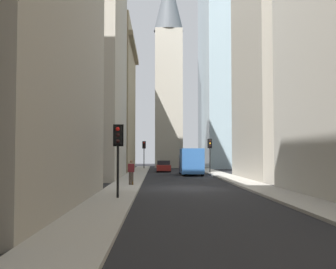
% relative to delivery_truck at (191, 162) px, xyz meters
% --- Properties ---
extents(ground_plane, '(135.00, 135.00, 0.00)m').
position_rel_delivery_truck_xyz_m(ground_plane, '(-16.90, 1.40, -1.46)').
color(ground_plane, black).
extents(sidewalk_right, '(90.00, 2.20, 0.14)m').
position_rel_delivery_truck_xyz_m(sidewalk_right, '(-16.90, 5.90, -1.39)').
color(sidewalk_right, '#A8A399').
rests_on(sidewalk_right, ground_plane).
extents(sidewalk_left, '(90.00, 2.20, 0.14)m').
position_rel_delivery_truck_xyz_m(sidewalk_left, '(-16.90, -3.10, -1.39)').
color(sidewalk_left, '#A8A399').
rests_on(sidewalk_left, ground_plane).
extents(building_right_far, '(16.71, 10.50, 19.18)m').
position_rel_delivery_truck_xyz_m(building_right_far, '(11.69, 11.99, 8.14)').
color(building_right_far, '#9E8966').
rests_on(building_right_far, ground_plane).
extents(building_right_midfar, '(12.84, 10.50, 31.17)m').
position_rel_delivery_truck_xyz_m(building_right_midfar, '(-5.51, 11.99, 14.14)').
color(building_right_midfar, '#A8A091').
rests_on(building_right_midfar, ground_plane).
extents(church_spire, '(4.94, 4.94, 33.26)m').
position_rel_delivery_truck_xyz_m(church_spire, '(24.05, 1.70, 15.88)').
color(church_spire, '#A8A091').
rests_on(church_spire, ground_plane).
extents(delivery_truck, '(6.46, 2.25, 2.84)m').
position_rel_delivery_truck_xyz_m(delivery_truck, '(0.00, 0.00, 0.00)').
color(delivery_truck, '#285699').
rests_on(delivery_truck, ground_plane).
extents(sedan_red, '(4.30, 1.78, 1.42)m').
position_rel_delivery_truck_xyz_m(sedan_red, '(8.39, 2.80, -0.80)').
color(sedan_red, maroon).
rests_on(sedan_red, ground_plane).
extents(traffic_light_foreground, '(0.43, 0.52, 3.64)m').
position_rel_delivery_truck_xyz_m(traffic_light_foreground, '(-24.09, 5.61, 1.35)').
color(traffic_light_foreground, black).
rests_on(traffic_light_foreground, sidewalk_right).
extents(traffic_light_midblock, '(0.43, 0.52, 3.90)m').
position_rel_delivery_truck_xyz_m(traffic_light_midblock, '(3.12, -2.47, 1.54)').
color(traffic_light_midblock, black).
rests_on(traffic_light_midblock, sidewalk_left).
extents(traffic_light_far_junction, '(0.43, 0.52, 4.02)m').
position_rel_delivery_truck_xyz_m(traffic_light_far_junction, '(16.93, 5.55, 1.63)').
color(traffic_light_far_junction, black).
rests_on(traffic_light_far_junction, sidewalk_right).
extents(pedestrian, '(0.26, 0.44, 1.73)m').
position_rel_delivery_truck_xyz_m(pedestrian, '(-15.54, 5.47, -0.38)').
color(pedestrian, '#473D33').
rests_on(pedestrian, sidewalk_right).
extents(discarded_bottle, '(0.07, 0.07, 0.27)m').
position_rel_delivery_truck_xyz_m(discarded_bottle, '(-15.71, 5.35, -1.21)').
color(discarded_bottle, brown).
rests_on(discarded_bottle, sidewalk_right).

